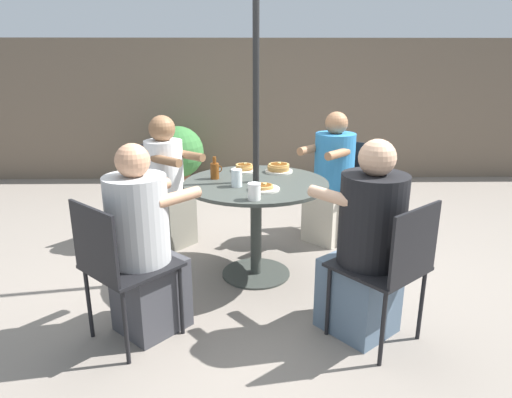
{
  "coord_description": "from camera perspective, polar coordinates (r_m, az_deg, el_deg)",
  "views": [
    {
      "loc": [
        -0.06,
        -3.17,
        1.6
      ],
      "look_at": [
        0.0,
        0.0,
        0.6
      ],
      "focal_mm": 32.0,
      "sensor_mm": 36.0,
      "label": 1
    }
  ],
  "objects": [
    {
      "name": "ground_plane",
      "position": [
        3.55,
        -0.0,
        -9.35
      ],
      "size": [
        12.0,
        12.0,
        0.0
      ],
      "primitive_type": "plane",
      "color": "gray"
    },
    {
      "name": "diner_south",
      "position": [
        4.01,
        -11.02,
        1.58
      ],
      "size": [
        0.56,
        0.54,
        1.13
      ],
      "rotation": [
        0.0,
        0.0,
        -2.27
      ],
      "color": "gray",
      "rests_on": "ground"
    },
    {
      "name": "syrup_bottle",
      "position": [
        3.37,
        -5.17,
        3.6
      ],
      "size": [
        0.09,
        0.06,
        0.17
      ],
      "color": "brown",
      "rests_on": "patio_table"
    },
    {
      "name": "diner_west",
      "position": [
        2.74,
        -13.84,
        -6.19
      ],
      "size": [
        0.57,
        0.58,
        1.15
      ],
      "rotation": [
        0.0,
        0.0,
        -0.74
      ],
      "color": "#3D3D42",
      "rests_on": "ground"
    },
    {
      "name": "patio_chair_east",
      "position": [
        4.24,
        10.72,
        2.17
      ],
      "size": [
        0.63,
        0.63,
        0.86
      ],
      "rotation": [
        0.0,
        0.0,
        -3.91
      ],
      "color": "black",
      "rests_on": "ground"
    },
    {
      "name": "diner_north",
      "position": [
        2.72,
        13.57,
        -6.16
      ],
      "size": [
        0.58,
        0.59,
        1.18
      ],
      "rotation": [
        0.0,
        0.0,
        0.68
      ],
      "color": "slate",
      "rests_on": "ground"
    },
    {
      "name": "drinking_glass_a",
      "position": [
        3.16,
        -2.43,
        2.65
      ],
      "size": [
        0.08,
        0.08,
        0.12
      ],
      "primitive_type": "cylinder",
      "color": "silver",
      "rests_on": "patio_table"
    },
    {
      "name": "patio_chair_south",
      "position": [
        4.15,
        -12.53,
        1.72
      ],
      "size": [
        0.63,
        0.63,
        0.86
      ],
      "rotation": [
        0.0,
        0.0,
        -2.27
      ],
      "color": "black",
      "rests_on": "ground"
    },
    {
      "name": "patio_chair_west",
      "position": [
        2.67,
        -16.84,
        -7.55
      ],
      "size": [
        0.63,
        0.63,
        0.86
      ],
      "rotation": [
        0.0,
        0.0,
        -0.74
      ],
      "color": "black",
      "rests_on": "ground"
    },
    {
      "name": "coffee_cup",
      "position": [
        2.86,
        -0.23,
        0.95
      ],
      "size": [
        0.08,
        0.08,
        0.11
      ],
      "color": "white",
      "rests_on": "patio_table"
    },
    {
      "name": "potted_shrub",
      "position": [
        5.77,
        -9.72,
        5.61
      ],
      "size": [
        0.64,
        0.64,
        0.79
      ],
      "color": "brown",
      "rests_on": "ground"
    },
    {
      "name": "pancake_plate_b",
      "position": [
        3.57,
        2.85,
        3.84
      ],
      "size": [
        0.22,
        0.22,
        0.08
      ],
      "color": "silver",
      "rests_on": "patio_table"
    },
    {
      "name": "back_fence",
      "position": [
        6.14,
        -0.53,
        10.97
      ],
      "size": [
        10.0,
        0.06,
        1.82
      ],
      "primitive_type": "cube",
      "color": "brown",
      "rests_on": "ground"
    },
    {
      "name": "diner_east",
      "position": [
        4.1,
        9.44,
        1.94
      ],
      "size": [
        0.56,
        0.56,
        1.15
      ],
      "rotation": [
        0.0,
        0.0,
        -3.91
      ],
      "color": "beige",
      "rests_on": "ground"
    },
    {
      "name": "pancake_plate_c",
      "position": [
        3.59,
        -1.45,
        3.84
      ],
      "size": [
        0.22,
        0.22,
        0.07
      ],
      "color": "silver",
      "rests_on": "patio_table"
    },
    {
      "name": "patio_chair_north",
      "position": [
        2.65,
        16.53,
        -7.72
      ],
      "size": [
        0.63,
        0.63,
        0.86
      ],
      "rotation": [
        0.0,
        0.0,
        0.68
      ],
      "color": "black",
      "rests_on": "ground"
    },
    {
      "name": "umbrella_pole",
      "position": [
        3.2,
        -0.0,
        10.29
      ],
      "size": [
        0.05,
        0.05,
        2.41
      ],
      "primitive_type": "cylinder",
      "color": "black",
      "rests_on": "ground"
    },
    {
      "name": "patio_table",
      "position": [
        3.33,
        -0.0,
        -0.25
      ],
      "size": [
        1.05,
        1.05,
        0.74
      ],
      "color": "#383D38",
      "rests_on": "ground"
    },
    {
      "name": "pancake_plate_a",
      "position": [
        3.08,
        0.98,
        1.4
      ],
      "size": [
        0.22,
        0.22,
        0.05
      ],
      "color": "silver",
      "rests_on": "patio_table"
    }
  ]
}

